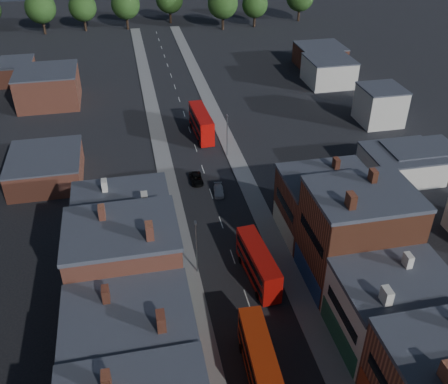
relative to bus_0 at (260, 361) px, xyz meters
name	(u,v)px	position (x,y,z in m)	size (l,w,h in m)	color
pavement_west	(170,191)	(-5.00, 37.25, -2.49)	(3.00, 200.00, 0.12)	gray
pavement_east	(247,183)	(8.00, 37.25, -2.49)	(3.00, 200.00, 0.12)	gray
lamp_post_2	(196,244)	(-3.70, 17.25, 2.16)	(0.25, 0.70, 8.12)	slate
lamp_post_3	(227,133)	(6.70, 47.25, 2.16)	(0.25, 0.70, 8.12)	slate
bus_0	(260,361)	(0.00, 0.00, 0.00)	(3.13, 11.02, 4.72)	#B42B0A
bus_1	(258,264)	(3.71, 14.48, -0.06)	(3.33, 10.83, 4.61)	#BC100A
bus_2	(201,123)	(3.47, 56.27, 0.17)	(3.35, 11.78, 5.04)	#C00C08
car_2	(196,179)	(-0.27, 39.35, -1.94)	(2.00, 4.34, 1.21)	black
car_3	(219,191)	(2.70, 35.08, -1.99)	(1.54, 3.80, 1.10)	silver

